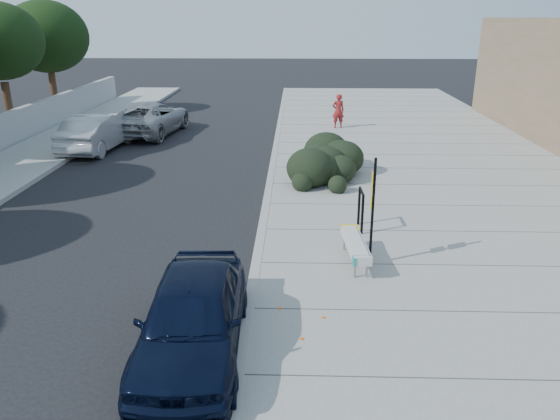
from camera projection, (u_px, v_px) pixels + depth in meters
The scene contains 13 objects.
ground at pixel (256, 269), 12.18m from camera, with size 120.00×120.00×0.00m, color black.
sidewalk_near at pixel (450, 197), 16.69m from camera, with size 11.20×50.00×0.15m, color gray.
curb_near at pixel (268, 195), 16.85m from camera, with size 0.22×50.00×0.17m, color #9E9E99.
curb_far at pixel (13, 192), 17.08m from camera, with size 0.22×50.00×0.17m, color #9E9E99.
tree_far_f at pixel (46, 37), 28.98m from camera, with size 4.40×4.40×6.07m.
bench at pixel (355, 244), 11.97m from camera, with size 0.52×1.91×0.57m.
bike_rack at pixel (361, 206), 13.81m from camera, with size 0.08×0.72×1.04m.
sign_post at pixel (372, 205), 11.59m from camera, with size 0.10×0.28×2.41m.
hedge at pixel (328, 154), 18.40m from camera, with size 1.96×3.91×1.47m, color black.
sedan_navy at pixel (193, 317), 8.90m from camera, with size 1.65×4.11×1.40m, color black.
wagon_silver at pixel (97, 132), 22.50m from camera, with size 1.59×4.55×1.50m, color #ACADB1.
suv_silver at pixel (150, 118), 25.50m from camera, with size 2.47×5.36×1.49m, color #939598.
pedestrian at pixel (338, 111), 26.15m from camera, with size 0.59×0.39×1.61m, color maroon.
Camera 1 is at (0.87, -10.99, 5.37)m, focal length 35.00 mm.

